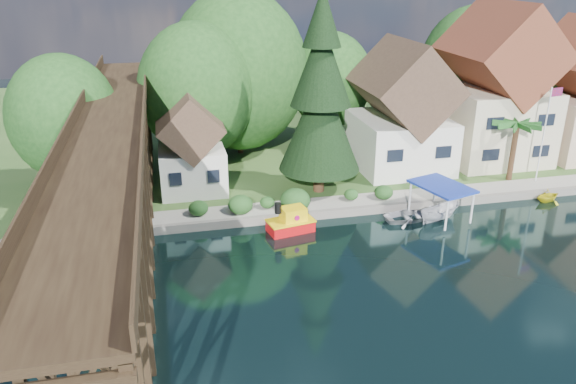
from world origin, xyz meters
name	(u,v)px	position (x,y,z in m)	size (l,w,h in m)	color
ground	(394,269)	(0.00, 0.00, 0.00)	(140.00, 140.00, 0.00)	black
bank	(279,122)	(0.00, 34.00, 0.25)	(140.00, 52.00, 0.50)	#2C4F1F
seawall	(402,207)	(4.00, 8.00, 0.31)	(60.00, 0.40, 0.62)	slate
promenade	(420,195)	(6.00, 9.30, 0.53)	(50.00, 2.60, 0.06)	gray
trestle_bridge	(115,178)	(-16.00, 5.17, 5.35)	(4.12, 44.18, 9.30)	black
house_left	(401,115)	(7.00, 16.00, 5.14)	(7.64, 8.64, 11.02)	silver
house_center	(495,94)	(16.00, 16.50, 6.42)	(8.65, 9.18, 13.89)	beige
shed	(191,150)	(-11.00, 14.50, 3.83)	(5.09, 5.40, 7.85)	silver
bg_trees	(318,82)	(1.00, 21.25, 7.29)	(49.90, 13.30, 10.57)	#382314
shrubs	(287,199)	(-4.60, 9.26, 1.23)	(15.76, 2.47, 1.70)	#1C4318
conifer	(321,98)	(-1.37, 12.05, 7.92)	(6.26, 6.26, 15.41)	#382314
palm_tree	(517,126)	(14.74, 10.90, 5.08)	(4.38, 4.38, 5.25)	#382314
flagpole	(547,125)	(16.82, 10.07, 5.31)	(1.22, 0.30, 7.84)	white
tugboat	(291,222)	(-4.90, 6.48, 0.69)	(3.45, 2.32, 2.31)	red
boat_white_a	(410,215)	(3.90, 6.37, 0.39)	(2.70, 3.79, 0.78)	silver
boat_canopy	(440,205)	(5.88, 5.82, 1.17)	(4.01, 4.90, 2.73)	silver
boat_yellow	(548,194)	(15.77, 7.15, 0.58)	(1.91, 2.21, 1.16)	gold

